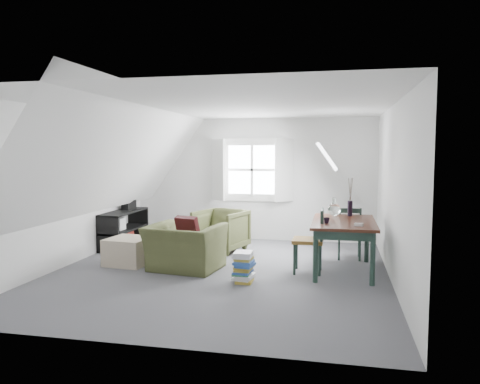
% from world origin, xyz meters
% --- Properties ---
extents(floor, '(5.50, 5.50, 0.00)m').
position_xyz_m(floor, '(0.00, 0.00, 0.00)').
color(floor, '#515156').
rests_on(floor, ground).
extents(ceiling, '(5.50, 5.50, 0.00)m').
position_xyz_m(ceiling, '(0.00, 0.00, 2.50)').
color(ceiling, white).
rests_on(ceiling, wall_back).
extents(wall_back, '(5.00, 0.00, 5.00)m').
position_xyz_m(wall_back, '(0.00, 2.75, 1.25)').
color(wall_back, silver).
rests_on(wall_back, ground).
extents(wall_front, '(5.00, 0.00, 5.00)m').
position_xyz_m(wall_front, '(0.00, -2.75, 1.25)').
color(wall_front, silver).
rests_on(wall_front, ground).
extents(wall_left, '(0.00, 5.50, 5.50)m').
position_xyz_m(wall_left, '(-2.50, 0.00, 1.25)').
color(wall_left, silver).
rests_on(wall_left, ground).
extents(wall_right, '(0.00, 5.50, 5.50)m').
position_xyz_m(wall_right, '(2.50, 0.00, 1.25)').
color(wall_right, silver).
rests_on(wall_right, ground).
extents(slope_left, '(3.19, 5.50, 4.48)m').
position_xyz_m(slope_left, '(-1.55, 0.00, 1.78)').
color(slope_left, white).
rests_on(slope_left, wall_left).
extents(slope_right, '(3.19, 5.50, 4.48)m').
position_xyz_m(slope_right, '(1.55, 0.00, 1.78)').
color(slope_right, white).
rests_on(slope_right, wall_right).
extents(dormer_window, '(1.71, 0.35, 1.30)m').
position_xyz_m(dormer_window, '(0.00, 2.68, 1.45)').
color(dormer_window, white).
rests_on(dormer_window, wall_back).
extents(skylight, '(0.35, 0.75, 0.47)m').
position_xyz_m(skylight, '(1.55, 1.30, 1.75)').
color(skylight, white).
rests_on(skylight, slope_right).
extents(armchair_near, '(1.21, 1.09, 0.70)m').
position_xyz_m(armchair_near, '(-0.56, 0.04, 0.00)').
color(armchair_near, '#414724').
rests_on(armchair_near, floor).
extents(armchair_far, '(1.03, 1.05, 0.77)m').
position_xyz_m(armchair_far, '(-0.36, 1.48, 0.00)').
color(armchair_far, '#414724').
rests_on(armchair_far, floor).
extents(throw_pillow, '(0.42, 0.30, 0.39)m').
position_xyz_m(throw_pillow, '(-0.56, 0.19, 0.63)').
color(throw_pillow, '#3B1013').
rests_on(throw_pillow, armchair_near).
extents(ottoman, '(0.72, 0.72, 0.43)m').
position_xyz_m(ottoman, '(-1.56, 0.20, 0.22)').
color(ottoman, tan).
rests_on(ottoman, floor).
extents(dining_table, '(0.94, 1.56, 0.78)m').
position_xyz_m(dining_table, '(1.84, 0.45, 0.68)').
color(dining_table, '#34170E').
rests_on(dining_table, floor).
extents(demijohn, '(0.21, 0.21, 0.30)m').
position_xyz_m(demijohn, '(1.69, 0.90, 0.90)').
color(demijohn, silver).
rests_on(demijohn, dining_table).
extents(vase_twigs, '(0.08, 0.09, 0.62)m').
position_xyz_m(vase_twigs, '(1.94, 1.00, 0.92)').
color(vase_twigs, black).
rests_on(vase_twigs, dining_table).
extents(cup, '(0.10, 0.10, 0.08)m').
position_xyz_m(cup, '(1.59, 0.15, 0.78)').
color(cup, black).
rests_on(cup, dining_table).
extents(paper_box, '(0.13, 0.11, 0.04)m').
position_xyz_m(paper_box, '(2.04, 0.00, 0.80)').
color(paper_box, white).
rests_on(paper_box, dining_table).
extents(dining_chair_far, '(0.42, 0.42, 0.89)m').
position_xyz_m(dining_chair_far, '(1.95, 1.32, 0.47)').
color(dining_chair_far, brown).
rests_on(dining_chair_far, floor).
extents(dining_chair_near, '(0.46, 0.46, 0.97)m').
position_xyz_m(dining_chair_near, '(1.35, 0.28, 0.51)').
color(dining_chair_near, brown).
rests_on(dining_chair_near, floor).
extents(media_shelf, '(0.45, 1.34, 0.69)m').
position_xyz_m(media_shelf, '(-2.29, 1.45, 0.31)').
color(media_shelf, black).
rests_on(media_shelf, floor).
extents(electronics_box, '(0.24, 0.29, 0.20)m').
position_xyz_m(electronics_box, '(-2.29, 1.74, 0.77)').
color(electronics_box, black).
rests_on(electronics_box, media_shelf).
extents(magazine_stack, '(0.32, 0.38, 0.43)m').
position_xyz_m(magazine_stack, '(0.47, -0.44, 0.21)').
color(magazine_stack, '#B29933').
rests_on(magazine_stack, floor).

